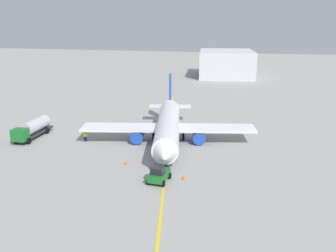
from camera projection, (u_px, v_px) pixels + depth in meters
The scene contains 9 objects.
ground_plane at pixel (168, 143), 62.94m from camera, with size 400.00×400.00×0.00m, color #9E9B96.
airplane at pixel (168, 127), 62.68m from camera, with size 32.71×29.74×9.78m.
fuel_tanker at pixel (32, 128), 65.54m from camera, with size 10.20×3.43×3.15m.
pushback_tug at pixel (159, 174), 47.36m from camera, with size 3.70×2.47×2.20m.
refueling_worker at pixel (85, 137), 63.67m from camera, with size 0.37×0.53×1.71m.
safety_cone_nose at pixel (184, 177), 48.29m from camera, with size 0.53×0.53×0.59m, color #F2590F.
safety_cone_wingtip at pixel (126, 162), 53.27m from camera, with size 0.60×0.60×0.66m, color #F2590F.
distant_hangar at pixel (226, 63), 140.74m from camera, with size 28.54×23.60×9.58m.
taxi_line_marking at pixel (168, 143), 62.94m from camera, with size 85.07×0.30×0.01m, color yellow.
Camera 1 is at (57.74, 15.80, 19.67)m, focal length 39.76 mm.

